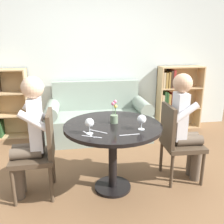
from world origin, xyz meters
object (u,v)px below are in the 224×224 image
at_px(chair_right, 177,140).
at_px(wine_glass_right, 142,120).
at_px(person_left, 29,134).
at_px(person_right, 185,125).
at_px(couch, 98,119).
at_px(flower_vase, 114,116).
at_px(chair_left, 40,150).
at_px(wine_glass_left, 89,123).
at_px(bookshelf_right, 173,97).

xyz_separation_m(chair_right, wine_glass_right, (-0.50, -0.26, 0.35)).
xyz_separation_m(person_left, person_right, (1.68, 0.04, -0.01)).
height_order(couch, flower_vase, flower_vase).
relative_size(person_right, flower_vase, 5.13).
height_order(chair_left, chair_right, same).
bearing_deg(wine_glass_left, couch, 81.79).
bearing_deg(flower_vase, wine_glass_left, -135.83).
relative_size(chair_left, wine_glass_left, 6.03).
distance_m(wine_glass_left, flower_vase, 0.38).
bearing_deg(flower_vase, chair_left, -178.97).
xyz_separation_m(wine_glass_left, flower_vase, (0.27, 0.27, -0.03)).
bearing_deg(bookshelf_right, wine_glass_right, -121.02).
height_order(chair_right, person_left, person_left).
height_order(person_right, flower_vase, person_right).
distance_m(couch, person_left, 1.75).
xyz_separation_m(chair_left, wine_glass_right, (1.00, -0.22, 0.35)).
distance_m(chair_right, wine_glass_left, 1.10).
xyz_separation_m(couch, wine_glass_right, (0.25, -1.71, 0.53)).
bearing_deg(bookshelf_right, wine_glass_left, -130.07).
bearing_deg(chair_left, bookshelf_right, 127.90).
bearing_deg(chair_right, chair_left, 93.62).
bearing_deg(wine_glass_right, bookshelf_right, 58.98).
bearing_deg(chair_right, person_left, 93.61).
bearing_deg(chair_left, person_right, 90.47).
xyz_separation_m(couch, person_left, (-0.84, -1.49, 0.37)).
relative_size(wine_glass_right, flower_vase, 0.61).
relative_size(bookshelf_right, person_left, 0.92).
relative_size(bookshelf_right, wine_glass_right, 7.81).
xyz_separation_m(chair_left, person_left, (-0.09, -0.00, 0.18)).
bearing_deg(wine_glass_right, chair_left, 167.54).
bearing_deg(couch, chair_left, -116.72).
distance_m(chair_left, chair_right, 1.50).
relative_size(couch, wine_glass_right, 11.56).
relative_size(bookshelf_right, wine_glass_left, 7.69).
bearing_deg(bookshelf_right, couch, -169.48).
bearing_deg(person_right, person_left, 93.35).
xyz_separation_m(bookshelf_right, wine_glass_right, (-1.19, -1.98, 0.26)).
bearing_deg(person_right, flower_vase, 93.62).
xyz_separation_m(couch, chair_left, (-0.75, -1.49, 0.18)).
bearing_deg(bookshelf_right, chair_left, -141.25).
distance_m(bookshelf_right, flower_vase, 2.26).
distance_m(chair_right, person_left, 1.60).
distance_m(chair_right, wine_glass_right, 0.66).
distance_m(chair_left, person_right, 1.60).
relative_size(person_left, flower_vase, 5.17).
height_order(chair_right, wine_glass_left, chair_right).
xyz_separation_m(person_right, wine_glass_left, (-1.09, -0.29, 0.18)).
relative_size(couch, person_right, 1.37).
bearing_deg(flower_vase, wine_glass_right, -46.01).
bearing_deg(chair_right, flower_vase, 94.22).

